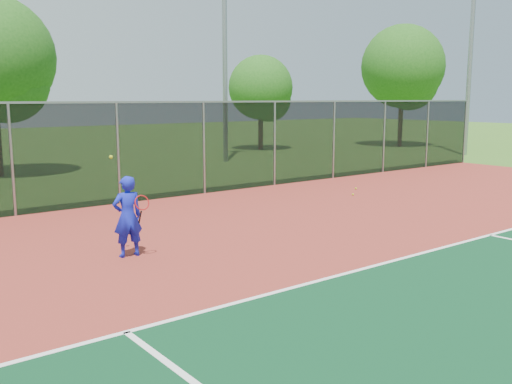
# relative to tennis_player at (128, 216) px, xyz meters

# --- Properties ---
(court_apron) EXTENTS (30.00, 20.00, 0.02)m
(court_apron) POSITION_rel_tennis_player_xyz_m (5.32, -4.46, -0.82)
(court_apron) COLOR maroon
(court_apron) RESTS_ON ground
(fence_back) EXTENTS (30.00, 0.06, 3.03)m
(fence_back) POSITION_rel_tennis_player_xyz_m (5.32, 5.54, 0.73)
(fence_back) COLOR black
(fence_back) RESTS_ON court_apron
(tennis_player) EXTENTS (0.62, 0.63, 2.03)m
(tennis_player) POSITION_rel_tennis_player_xyz_m (0.00, 0.00, 0.00)
(tennis_player) COLOR #141FC2
(tennis_player) RESTS_ON court_apron
(practice_ball_1) EXTENTS (0.07, 0.07, 0.07)m
(practice_ball_1) POSITION_rel_tennis_player_xyz_m (8.88, 2.21, -0.78)
(practice_ball_1) COLOR #ABC516
(practice_ball_1) RESTS_ON court_apron
(practice_ball_3) EXTENTS (0.07, 0.07, 0.07)m
(practice_ball_3) POSITION_rel_tennis_player_xyz_m (9.89, 3.01, -0.78)
(practice_ball_3) COLOR #ABC516
(practice_ball_3) RESTS_ON court_apron
(floodlight_n) EXTENTS (0.90, 0.40, 12.76)m
(floodlight_n) POSITION_rel_tennis_player_xyz_m (11.43, 13.13, 6.33)
(floodlight_n) COLOR gray
(floodlight_n) RESTS_ON ground
(floodlight_ne) EXTENTS (0.90, 0.40, 12.76)m
(floodlight_ne) POSITION_rel_tennis_player_xyz_m (23.97, 7.77, 6.33)
(floodlight_ne) COLOR gray
(floodlight_ne) RESTS_ON ground
(tree_back_mid) EXTENTS (3.90, 3.90, 5.73)m
(tree_back_mid) POSITION_rel_tennis_player_xyz_m (17.07, 17.29, 2.76)
(tree_back_mid) COLOR #342312
(tree_back_mid) RESTS_ON ground
(tree_back_right) EXTENTS (5.34, 5.34, 7.85)m
(tree_back_right) POSITION_rel_tennis_player_xyz_m (25.93, 13.68, 4.09)
(tree_back_right) COLOR #342312
(tree_back_right) RESTS_ON ground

